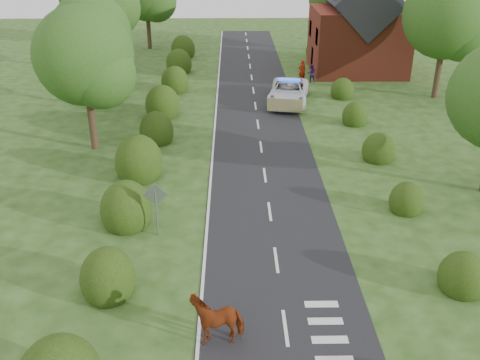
{
  "coord_description": "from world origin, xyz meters",
  "views": [
    {
      "loc": [
        -1.75,
        -17.96,
        12.34
      ],
      "look_at": [
        -1.39,
        4.78,
        1.3
      ],
      "focal_mm": 40.0,
      "sensor_mm": 36.0,
      "label": 1
    }
  ],
  "objects_px": {
    "pedestrian_red": "(302,71)",
    "pedestrian_purple": "(311,73)",
    "cow": "(217,319)",
    "road_sign": "(156,202)",
    "police_van": "(288,92)"
  },
  "relations": [
    {
      "from": "police_van",
      "to": "pedestrian_red",
      "type": "bearing_deg",
      "value": 83.84
    },
    {
      "from": "road_sign",
      "to": "pedestrian_red",
      "type": "height_order",
      "value": "road_sign"
    },
    {
      "from": "pedestrian_red",
      "to": "pedestrian_purple",
      "type": "xyz_separation_m",
      "value": [
        0.76,
        -0.18,
        -0.15
      ]
    },
    {
      "from": "cow",
      "to": "pedestrian_red",
      "type": "distance_m",
      "value": 31.66
    },
    {
      "from": "cow",
      "to": "police_van",
      "type": "height_order",
      "value": "police_van"
    },
    {
      "from": "road_sign",
      "to": "cow",
      "type": "bearing_deg",
      "value": -66.73
    },
    {
      "from": "road_sign",
      "to": "pedestrian_purple",
      "type": "relative_size",
      "value": 1.65
    },
    {
      "from": "pedestrian_red",
      "to": "pedestrian_purple",
      "type": "relative_size",
      "value": 1.2
    },
    {
      "from": "road_sign",
      "to": "pedestrian_purple",
      "type": "height_order",
      "value": "road_sign"
    },
    {
      "from": "cow",
      "to": "pedestrian_purple",
      "type": "height_order",
      "value": "pedestrian_purple"
    },
    {
      "from": "cow",
      "to": "pedestrian_purple",
      "type": "bearing_deg",
      "value": 156.93
    },
    {
      "from": "cow",
      "to": "police_van",
      "type": "relative_size",
      "value": 0.31
    },
    {
      "from": "road_sign",
      "to": "cow",
      "type": "relative_size",
      "value": 1.27
    },
    {
      "from": "road_sign",
      "to": "pedestrian_purple",
      "type": "distance_m",
      "value": 26.44
    },
    {
      "from": "road_sign",
      "to": "pedestrian_red",
      "type": "bearing_deg",
      "value": 69.48
    }
  ]
}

